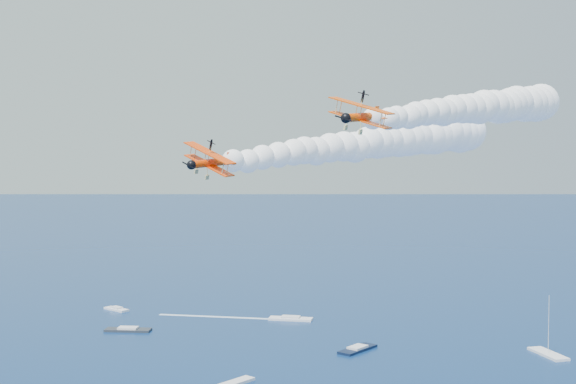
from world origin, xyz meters
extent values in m
cube|color=white|center=(29.79, 180.14, 0.35)|extent=(14.89, 9.51, 0.70)
cube|color=#282D36|center=(-22.32, 174.34, 0.35)|extent=(14.70, 8.16, 0.70)
cube|color=black|center=(40.35, 138.31, 0.35)|extent=(13.22, 12.05, 0.70)
cube|color=white|center=(89.61, 123.59, 0.35)|extent=(5.31, 13.91, 0.70)
cube|color=white|center=(3.45, 114.22, 0.35)|extent=(9.66, 8.61, 0.70)
cube|color=white|center=(-26.60, 206.98, 0.35)|extent=(8.84, 9.86, 0.70)
cube|color=white|center=(5.55, 189.84, 0.03)|extent=(36.02, 15.97, 0.04)
camera|label=1|loc=(-19.50, -66.05, 55.12)|focal=48.38mm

